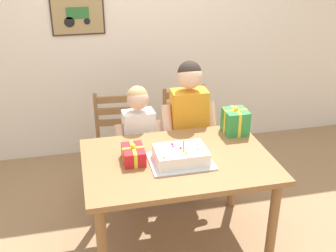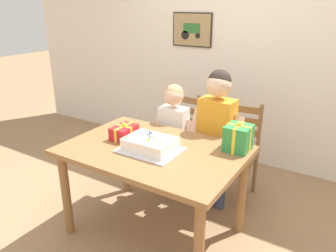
# 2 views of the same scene
# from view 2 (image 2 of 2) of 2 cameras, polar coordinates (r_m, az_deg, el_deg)

# --- Properties ---
(ground_plane) EXTENTS (20.00, 20.00, 0.00)m
(ground_plane) POSITION_cam_2_polar(r_m,az_deg,el_deg) (2.89, -2.32, -17.75)
(ground_plane) COLOR #997551
(back_wall) EXTENTS (6.40, 0.11, 2.60)m
(back_wall) POSITION_cam_2_polar(r_m,az_deg,el_deg) (3.84, 12.32, 12.83)
(back_wall) COLOR silver
(back_wall) RESTS_ON ground
(dining_table) EXTENTS (1.35, 0.92, 0.76)m
(dining_table) POSITION_cam_2_polar(r_m,az_deg,el_deg) (2.53, -2.53, -6.04)
(dining_table) COLOR olive
(dining_table) RESTS_ON ground
(birthday_cake) EXTENTS (0.44, 0.34, 0.19)m
(birthday_cake) POSITION_cam_2_polar(r_m,az_deg,el_deg) (2.43, -3.12, -3.31)
(birthday_cake) COLOR silver
(birthday_cake) RESTS_ON dining_table
(gift_box_red_large) EXTENTS (0.15, 0.22, 0.14)m
(gift_box_red_large) POSITION_cam_2_polar(r_m,az_deg,el_deg) (2.67, -7.65, -1.08)
(gift_box_red_large) COLOR red
(gift_box_red_large) RESTS_ON dining_table
(gift_box_beside_cake) EXTENTS (0.19, 0.20, 0.23)m
(gift_box_beside_cake) POSITION_cam_2_polar(r_m,az_deg,el_deg) (2.48, 12.14, -2.03)
(gift_box_beside_cake) COLOR #2D8E42
(gift_box_beside_cake) RESTS_ON dining_table
(chair_left) EXTENTS (0.45, 0.45, 0.92)m
(chair_left) POSITION_cam_2_polar(r_m,az_deg,el_deg) (3.44, 1.17, -2.03)
(chair_left) COLOR brown
(chair_left) RESTS_ON ground
(chair_right) EXTENTS (0.45, 0.45, 0.92)m
(chair_right) POSITION_cam_2_polar(r_m,az_deg,el_deg) (3.18, 11.40, -4.39)
(chair_right) COLOR brown
(chair_right) RESTS_ON ground
(child_older) EXTENTS (0.47, 0.27, 1.29)m
(child_older) POSITION_cam_2_polar(r_m,az_deg,el_deg) (2.86, 8.44, -0.27)
(child_older) COLOR #38426B
(child_older) RESTS_ON ground
(child_younger) EXTENTS (0.41, 0.24, 1.11)m
(child_younger) POSITION_cam_2_polar(r_m,az_deg,el_deg) (3.08, 0.98, -0.66)
(child_younger) COLOR #38426B
(child_younger) RESTS_ON ground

